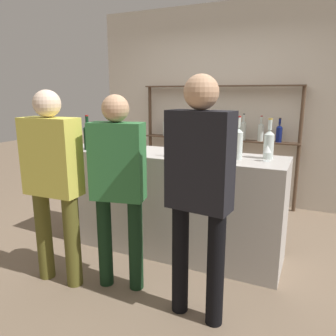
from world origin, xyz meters
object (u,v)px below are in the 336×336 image
at_px(counter_bottle_4, 186,143).
at_px(customer_left, 53,176).
at_px(counter_bottle_2, 200,141).
at_px(counter_bottle_3, 228,146).
at_px(customer_center, 118,179).
at_px(counter_bottle_5, 269,143).
at_px(counter_bottle_1, 238,142).
at_px(wine_glass, 267,149).
at_px(ice_bucket, 106,139).
at_px(counter_bottle_0, 88,136).
at_px(customer_right, 199,183).

bearing_deg(counter_bottle_4, customer_left, -138.15).
bearing_deg(customer_left, counter_bottle_2, -46.06).
relative_size(counter_bottle_3, customer_center, 0.22).
bearing_deg(counter_bottle_5, counter_bottle_1, -151.32).
relative_size(wine_glass, customer_left, 0.09).
bearing_deg(ice_bucket, counter_bottle_0, -148.19).
distance_m(counter_bottle_0, counter_bottle_4, 1.08).
relative_size(counter_bottle_4, customer_left, 0.22).
height_order(counter_bottle_2, ice_bucket, counter_bottle_2).
height_order(counter_bottle_4, customer_center, customer_center).
relative_size(counter_bottle_1, counter_bottle_5, 1.06).
relative_size(counter_bottle_0, customer_right, 0.21).
bearing_deg(customer_left, customer_right, -89.66).
height_order(ice_bucket, customer_left, customer_left).
height_order(counter_bottle_1, customer_right, customer_right).
bearing_deg(counter_bottle_5, counter_bottle_4, -157.44).
relative_size(counter_bottle_2, ice_bucket, 1.65).
xyz_separation_m(counter_bottle_5, ice_bucket, (-1.60, -0.19, -0.03)).
bearing_deg(counter_bottle_2, ice_bucket, -174.34).
bearing_deg(counter_bottle_0, counter_bottle_2, 9.62).
xyz_separation_m(counter_bottle_5, wine_glass, (0.01, -0.12, -0.03)).
distance_m(counter_bottle_0, ice_bucket, 0.19).
height_order(wine_glass, customer_left, customer_left).
xyz_separation_m(counter_bottle_2, counter_bottle_3, (0.30, -0.14, -0.01)).
distance_m(counter_bottle_5, ice_bucket, 1.61).
bearing_deg(counter_bottle_1, wine_glass, 2.32).
bearing_deg(wine_glass, counter_bottle_3, -161.24).
bearing_deg(counter_bottle_1, ice_bucket, -177.70).
bearing_deg(counter_bottle_1, counter_bottle_3, -122.99).
bearing_deg(counter_bottle_0, counter_bottle_3, 2.11).
bearing_deg(ice_bucket, counter_bottle_3, -1.91).
bearing_deg(customer_left, counter_bottle_0, 14.96).
bearing_deg(ice_bucket, counter_bottle_5, 6.73).
xyz_separation_m(counter_bottle_4, ice_bucket, (-0.92, 0.09, -0.04)).
bearing_deg(counter_bottle_0, wine_glass, 5.22).
xyz_separation_m(counter_bottle_2, counter_bottle_4, (-0.07, -0.19, 0.01)).
height_order(counter_bottle_0, counter_bottle_4, counter_bottle_4).
relative_size(counter_bottle_5, ice_bucket, 1.71).
relative_size(counter_bottle_5, customer_left, 0.22).
bearing_deg(wine_glass, counter_bottle_4, -167.11).
height_order(counter_bottle_2, counter_bottle_5, counter_bottle_5).
bearing_deg(counter_bottle_1, customer_right, -93.44).
bearing_deg(counter_bottle_1, customer_left, -144.66).
bearing_deg(counter_bottle_3, wine_glass, 18.76).
distance_m(counter_bottle_1, wine_glass, 0.26).
bearing_deg(customer_center, ice_bucket, 28.40).
relative_size(counter_bottle_1, counter_bottle_4, 1.06).
height_order(customer_right, customer_left, customer_right).
bearing_deg(customer_right, ice_bucket, 65.01).
distance_m(counter_bottle_1, counter_bottle_4, 0.45).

